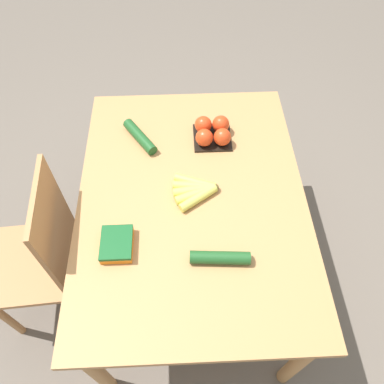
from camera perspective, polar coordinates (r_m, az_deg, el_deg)
ground_plane at (r=2.27m, az=0.00°, el=-11.49°), size 12.00×12.00×0.00m
dining_table at (r=1.69m, az=0.00°, el=-2.43°), size 1.33×0.98×0.75m
chair at (r=1.89m, az=-21.69°, el=-8.99°), size 0.45×0.43×0.97m
banana_bunch at (r=1.61m, az=0.60°, el=0.29°), size 0.20×0.20×0.04m
tomato_pack at (r=1.80m, az=3.16°, el=9.17°), size 0.18×0.18×0.09m
carrot_bag at (r=1.49m, az=-11.40°, el=-7.73°), size 0.15×0.12×0.05m
cucumber_near at (r=1.82m, az=-7.94°, el=8.36°), size 0.22×0.17×0.05m
cucumber_far at (r=1.44m, az=4.28°, el=-9.95°), size 0.07×0.23×0.05m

